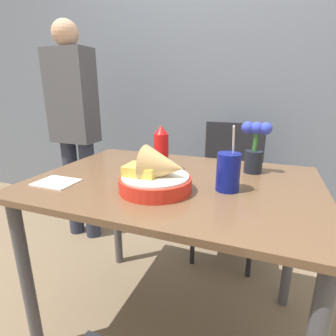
{
  "coord_description": "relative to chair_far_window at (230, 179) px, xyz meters",
  "views": [
    {
      "loc": [
        0.34,
        -0.96,
        1.12
      ],
      "look_at": [
        -0.01,
        -0.04,
        0.83
      ],
      "focal_mm": 28.0,
      "sensor_mm": 36.0,
      "label": 1
    }
  ],
  "objects": [
    {
      "name": "flower_vase",
      "position": [
        0.16,
        -0.56,
        0.35
      ],
      "size": [
        0.13,
        0.08,
        0.22
      ],
      "color": "black",
      "rests_on": "dining_table"
    },
    {
      "name": "napkin",
      "position": [
        -0.56,
        -0.99,
        0.24
      ],
      "size": [
        0.16,
        0.12,
        0.01
      ],
      "color": "white",
      "rests_on": "dining_table"
    },
    {
      "name": "person_standing",
      "position": [
        -1.09,
        -0.22,
        0.36
      ],
      "size": [
        0.32,
        0.18,
        1.56
      ],
      "color": "#2D3347",
      "rests_on": "ground_plane"
    },
    {
      "name": "chair_far_window",
      "position": [
        0.0,
        0.0,
        0.0
      ],
      "size": [
        0.4,
        0.4,
        0.9
      ],
      "color": "black",
      "rests_on": "ground_plane"
    },
    {
      "name": "drink_cup",
      "position": [
        0.09,
        -0.82,
        0.3
      ],
      "size": [
        0.09,
        0.09,
        0.24
      ],
      "color": "navy",
      "rests_on": "dining_table"
    },
    {
      "name": "wall_window",
      "position": [
        -0.13,
        0.43,
        0.77
      ],
      "size": [
        7.0,
        0.06,
        2.6
      ],
      "color": "slate",
      "rests_on": "ground_plane"
    },
    {
      "name": "ground_plane",
      "position": [
        -0.13,
        -0.78,
        -0.53
      ],
      "size": [
        12.0,
        12.0,
        0.0
      ],
      "primitive_type": "plane",
      "color": "#7A664C"
    },
    {
      "name": "dining_table",
      "position": [
        -0.13,
        -0.78,
        0.12
      ],
      "size": [
        1.14,
        0.8,
        0.77
      ],
      "color": "brown",
      "rests_on": "ground_plane"
    },
    {
      "name": "food_basket",
      "position": [
        -0.15,
        -0.92,
        0.29
      ],
      "size": [
        0.27,
        0.27,
        0.17
      ],
      "color": "red",
      "rests_on": "dining_table"
    },
    {
      "name": "ketchup_bottle",
      "position": [
        -0.23,
        -0.68,
        0.33
      ],
      "size": [
        0.07,
        0.07,
        0.21
      ],
      "color": "red",
      "rests_on": "dining_table"
    }
  ]
}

